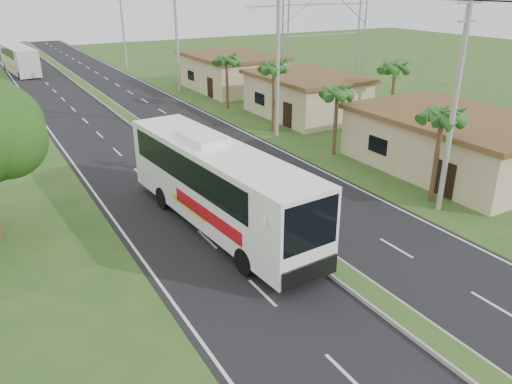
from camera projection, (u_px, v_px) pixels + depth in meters
ground at (334, 269)px, 20.77m from camera, size 180.00×180.00×0.00m
road_asphalt at (165, 145)px, 36.73m from camera, size 14.00×160.00×0.02m
median_strip at (164, 143)px, 36.69m from camera, size 1.20×160.00×0.18m
lane_edge_left at (70, 160)px, 33.64m from camera, size 0.12×160.00×0.01m
lane_edge_right at (244, 132)px, 39.83m from camera, size 0.12×160.00×0.01m
shop_near at (453, 142)px, 31.34m from camera, size 8.60×12.60×3.52m
shop_mid at (305, 95)px, 44.08m from camera, size 7.60×10.60×3.67m
shop_far at (232, 72)px, 55.22m from camera, size 8.60×11.60×3.82m
palm_verge_a at (443, 116)px, 25.49m from camera, size 2.40×2.40×5.45m
palm_verge_b at (337, 92)px, 33.01m from camera, size 2.40×2.40×5.05m
palm_verge_c at (274, 67)px, 38.02m from camera, size 2.40×2.40×5.85m
palm_verge_d at (227, 59)px, 45.65m from camera, size 2.40×2.40×5.25m
palm_behind_shop at (395, 67)px, 38.92m from camera, size 2.40×2.40×5.65m
utility_pole_a at (455, 103)px, 24.10m from camera, size 1.60×0.28×11.00m
utility_pole_b at (278, 53)px, 36.63m from camera, size 3.20×0.28×12.00m
utility_pole_c at (177, 38)px, 52.83m from camera, size 1.60×0.28×11.00m
utility_pole_d at (123, 27)px, 68.89m from camera, size 1.60×0.28×10.50m
billboard_lattice at (325, 26)px, 52.24m from camera, size 10.18×1.18×12.07m
coach_bus_main at (217, 181)px, 23.48m from camera, size 3.82×13.69×4.37m
coach_bus_far at (19, 58)px, 65.20m from camera, size 3.49×11.92×3.42m
motorcyclist at (272, 197)px, 25.55m from camera, size 2.03×0.93×2.42m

